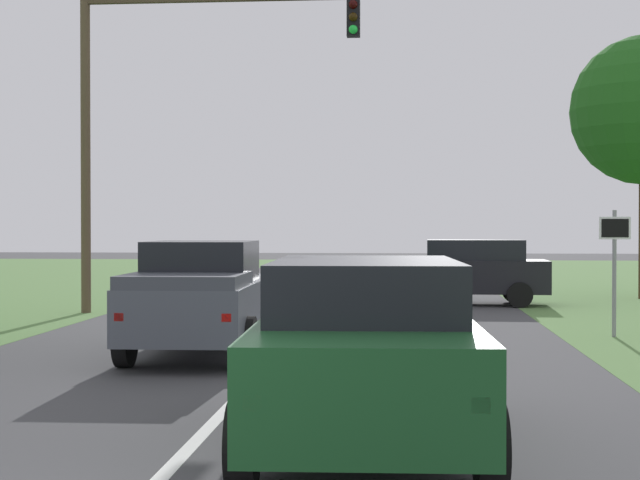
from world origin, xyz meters
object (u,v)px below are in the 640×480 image
at_px(red_suv_near, 366,348).
at_px(crossing_suv_far, 469,271).
at_px(pickup_truck_lead, 203,297).
at_px(traffic_light, 159,92).
at_px(keep_moving_sign, 615,256).

xyz_separation_m(red_suv_near, crossing_suv_far, (2.22, 17.24, -0.04)).
bearing_deg(pickup_truck_lead, crossing_suv_far, 64.41).
relative_size(traffic_light, crossing_suv_far, 1.90).
distance_m(red_suv_near, pickup_truck_lead, 7.07).
xyz_separation_m(red_suv_near, traffic_light, (-5.63, 13.92, 4.51)).
bearing_deg(crossing_suv_far, traffic_light, -157.09).
relative_size(pickup_truck_lead, traffic_light, 0.61).
xyz_separation_m(traffic_light, keep_moving_sign, (10.13, -4.24, -3.90)).
height_order(red_suv_near, keep_moving_sign, keep_moving_sign).
relative_size(pickup_truck_lead, crossing_suv_far, 1.15).
height_order(pickup_truck_lead, keep_moving_sign, keep_moving_sign).
bearing_deg(red_suv_near, traffic_light, 112.01).
distance_m(pickup_truck_lead, crossing_suv_far, 12.00).
distance_m(traffic_light, keep_moving_sign, 11.65).
distance_m(red_suv_near, crossing_suv_far, 17.38).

